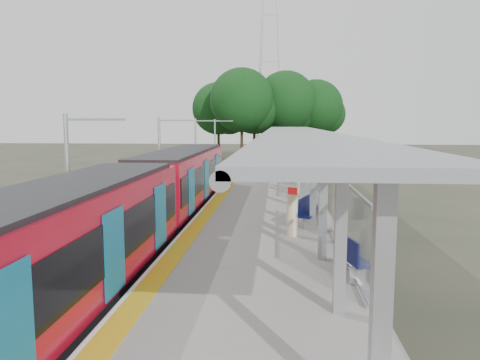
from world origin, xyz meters
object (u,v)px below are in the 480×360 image
(bench_far, at_px, (297,175))
(info_pillar_far, at_px, (300,178))
(info_pillar_near, at_px, (292,215))
(train, at_px, (144,202))
(bench_near, at_px, (350,255))
(bench_mid, at_px, (307,211))
(litter_bin, at_px, (319,215))

(bench_far, xyz_separation_m, info_pillar_far, (-0.01, -4.29, 0.31))
(info_pillar_near, bearing_deg, train, -162.02)
(bench_far, bearing_deg, info_pillar_near, -101.80)
(bench_near, bearing_deg, bench_mid, 83.10)
(bench_far, relative_size, info_pillar_far, 0.79)
(bench_near, bearing_deg, bench_far, 77.48)
(train, distance_m, info_pillar_far, 11.87)
(bench_near, xyz_separation_m, bench_far, (-0.68, 19.28, -0.04))
(info_pillar_far, height_order, litter_bin, info_pillar_far)
(bench_mid, bearing_deg, info_pillar_far, 108.37)
(train, relative_size, info_pillar_far, 14.09)
(bench_far, bearing_deg, info_pillar_far, -99.03)
(info_pillar_far, bearing_deg, bench_mid, -111.87)
(train, height_order, info_pillar_near, train)
(bench_mid, relative_size, info_pillar_near, 1.00)
(train, distance_m, bench_mid, 6.39)
(bench_mid, xyz_separation_m, info_pillar_near, (-0.63, -1.61, 0.16))
(bench_mid, bearing_deg, litter_bin, 39.01)
(train, xyz_separation_m, litter_bin, (6.81, 1.13, -0.62))
(bench_near, distance_m, bench_far, 19.29)
(bench_near, height_order, info_pillar_near, info_pillar_near)
(bench_near, bearing_deg, train, 130.27)
(bench_near, distance_m, info_pillar_far, 15.01)
(bench_near, distance_m, litter_bin, 6.15)
(bench_mid, distance_m, litter_bin, 0.57)
(train, relative_size, litter_bin, 32.10)
(train, bearing_deg, bench_near, -35.18)
(bench_mid, relative_size, litter_bin, 2.08)
(bench_near, bearing_deg, info_pillar_near, 93.64)
(info_pillar_far, bearing_deg, bench_far, 68.74)
(bench_near, xyz_separation_m, litter_bin, (-0.29, 6.14, -0.15))
(train, bearing_deg, litter_bin, 9.45)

